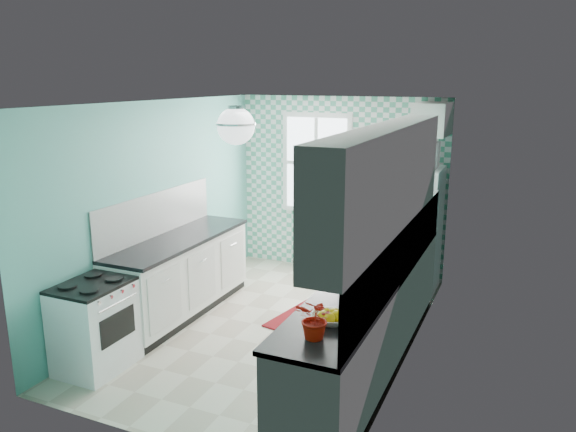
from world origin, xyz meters
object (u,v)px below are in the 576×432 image
at_px(ceiling_light, 236,126).
at_px(fruit_bowl, 330,319).
at_px(potted_plant, 316,319).
at_px(sink, 392,253).
at_px(fridge, 411,230).
at_px(microwave, 415,155).
at_px(stove, 95,325).

distance_m(ceiling_light, fruit_bowl, 1.96).
distance_m(fruit_bowl, potted_plant, 0.31).
bearing_deg(sink, potted_plant, -93.27).
height_order(fridge, microwave, microwave).
xyz_separation_m(fridge, potted_plant, (0.09, -3.67, 0.27)).
distance_m(stove, microwave, 4.26).
bearing_deg(sink, fruit_bowl, -93.28).
xyz_separation_m(potted_plant, microwave, (-0.09, 3.67, 0.71)).
bearing_deg(fruit_bowl, ceiling_light, 147.42).
xyz_separation_m(fridge, microwave, (0.00, 0.00, 0.98)).
height_order(fridge, potted_plant, fridge).
height_order(stove, sink, sink).
bearing_deg(microwave, ceiling_light, 63.84).
bearing_deg(fridge, ceiling_light, -114.37).
distance_m(ceiling_light, potted_plant, 2.02).
distance_m(sink, microwave, 1.67).
height_order(sink, fruit_bowl, sink).
relative_size(stove, potted_plant, 2.73).
relative_size(ceiling_light, stove, 0.41).
relative_size(stove, sink, 1.59).
xyz_separation_m(ceiling_light, sink, (1.20, 1.20, -1.39)).
bearing_deg(stove, ceiling_light, 27.40).
bearing_deg(stove, fruit_bowl, -4.47).
height_order(stove, fruit_bowl, fruit_bowl).
xyz_separation_m(stove, sink, (2.40, 1.90, 0.48)).
height_order(sink, microwave, microwave).
relative_size(ceiling_light, microwave, 0.60).
relative_size(fridge, sink, 3.08).
bearing_deg(sink, stove, -144.90).
distance_m(stove, fruit_bowl, 2.46).
xyz_separation_m(fridge, fruit_bowl, (0.09, -3.38, 0.16)).
xyz_separation_m(sink, fruit_bowl, (-0.00, -1.96, 0.05)).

